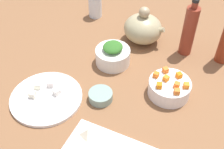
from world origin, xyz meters
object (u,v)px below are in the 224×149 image
at_px(plate_tofu, 46,98).
at_px(bowl_small_side, 102,96).
at_px(drinking_glass_0, 95,5).
at_px(teapot, 143,28).
at_px(bowl_carrots, 169,88).
at_px(bottle_1, 189,30).
at_px(bowl_greens, 113,56).

height_order(plate_tofu, bowl_small_side, bowl_small_side).
relative_size(plate_tofu, drinking_glass_0, 2.23).
xyz_separation_m(plate_tofu, bowl_small_side, (0.17, 0.09, 0.01)).
height_order(teapot, drinking_glass_0, teapot).
xyz_separation_m(bowl_carrots, bottle_1, (-0.02, 0.25, 0.08)).
distance_m(bowl_greens, drinking_glass_0, 0.36).
bearing_deg(plate_tofu, bowl_greens, 68.50).
bearing_deg(bowl_greens, bottle_1, 41.28).
height_order(teapot, bottle_1, bottle_1).
xyz_separation_m(bowl_carrots, bowl_small_side, (-0.19, -0.14, -0.01)).
bearing_deg(bowl_small_side, bottle_1, 66.63).
height_order(plate_tofu, teapot, teapot).
xyz_separation_m(bowl_greens, drinking_glass_0, (-0.24, 0.26, 0.02)).
bearing_deg(drinking_glass_0, teapot, -14.68).
relative_size(bowl_carrots, teapot, 0.83).
bearing_deg(bowl_greens, bowl_small_side, -72.50).
relative_size(bowl_small_side, teapot, 0.47).
bearing_deg(bowl_small_side, bowl_carrots, 35.61).
xyz_separation_m(bowl_greens, bowl_carrots, (0.25, -0.05, -0.00)).
height_order(bowl_carrots, drinking_glass_0, drinking_glass_0).
xyz_separation_m(teapot, bottle_1, (0.19, 0.01, 0.04)).
distance_m(bottle_1, drinking_glass_0, 0.48).
distance_m(bowl_carrots, bowl_small_side, 0.24).
relative_size(teapot, drinking_glass_0, 1.58).
height_order(bowl_carrots, bottle_1, bottle_1).
xyz_separation_m(bowl_greens, teapot, (0.04, 0.19, 0.03)).
height_order(bowl_small_side, teapot, teapot).
xyz_separation_m(plate_tofu, drinking_glass_0, (-0.13, 0.55, 0.05)).
distance_m(bowl_carrots, bottle_1, 0.27).
height_order(plate_tofu, bottle_1, bottle_1).
relative_size(teapot, bottle_1, 0.72).
bearing_deg(bottle_1, plate_tofu, -125.18).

